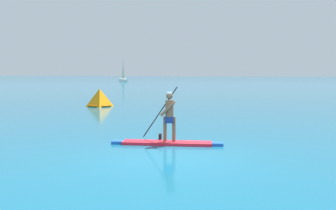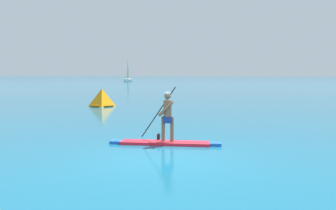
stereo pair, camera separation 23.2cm
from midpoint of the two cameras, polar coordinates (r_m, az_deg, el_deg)
The scene contains 4 objects.
ground at distance 9.81m, azimuth -0.95°, elevation -8.37°, with size 440.00×440.00×0.00m, color #145B7A.
paddleboarder_mid_center at distance 11.63m, azimuth -0.70°, elevation -4.37°, with size 3.57×0.99×1.88m.
race_marker_buoy at distance 25.09m, azimuth -10.91°, elevation 1.01°, with size 1.76×1.76×1.20m.
sailboat_left_horizon at distance 95.29m, azimuth -7.10°, elevation 4.09°, with size 4.34×6.40×5.44m.
Camera 1 is at (2.55, -9.20, 2.29)m, focal length 38.90 mm.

